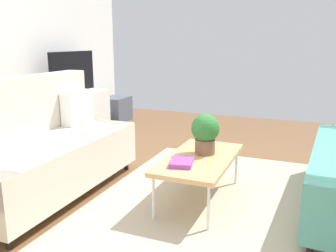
# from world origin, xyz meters

# --- Properties ---
(ground_plane) EXTENTS (7.68, 7.68, 0.00)m
(ground_plane) POSITION_xyz_m (0.00, 0.00, 0.00)
(ground_plane) COLOR brown
(area_rug) EXTENTS (2.90, 2.20, 0.01)m
(area_rug) POSITION_xyz_m (-0.11, -0.26, 0.01)
(area_rug) COLOR tan
(area_rug) RESTS_ON ground_plane
(couch_beige) EXTENTS (1.91, 0.86, 1.10)m
(couch_beige) POSITION_xyz_m (-0.45, 1.36, 0.44)
(couch_beige) COLOR beige
(couch_beige) RESTS_ON ground_plane
(coffee_table) EXTENTS (1.10, 0.56, 0.42)m
(coffee_table) POSITION_xyz_m (-0.06, -0.06, 0.39)
(coffee_table) COLOR tan
(coffee_table) RESTS_ON ground_plane
(tv_console) EXTENTS (1.40, 0.44, 0.64)m
(tv_console) POSITION_xyz_m (1.49, 2.46, 0.32)
(tv_console) COLOR silver
(tv_console) RESTS_ON ground_plane
(tv) EXTENTS (1.00, 0.20, 0.64)m
(tv) POSITION_xyz_m (1.49, 2.44, 0.95)
(tv) COLOR black
(tv) RESTS_ON tv_console
(storage_trunk) EXTENTS (0.52, 0.40, 0.44)m
(storage_trunk) POSITION_xyz_m (2.59, 2.36, 0.22)
(storage_trunk) COLOR #4C5666
(storage_trunk) RESTS_ON ground_plane
(potted_plant) EXTENTS (0.26, 0.26, 0.37)m
(potted_plant) POSITION_xyz_m (0.05, -0.07, 0.62)
(potted_plant) COLOR brown
(potted_plant) RESTS_ON coffee_table
(table_book_0) EXTENTS (0.27, 0.23, 0.04)m
(table_book_0) POSITION_xyz_m (-0.32, 0.02, 0.44)
(table_book_0) COLOR purple
(table_book_0) RESTS_ON coffee_table
(vase_0) EXTENTS (0.13, 0.13, 0.16)m
(vase_0) POSITION_xyz_m (0.91, 2.51, 0.72)
(vase_0) COLOR #4C72B2
(vase_0) RESTS_ON tv_console
(vase_1) EXTENTS (0.12, 0.12, 0.19)m
(vase_1) POSITION_xyz_m (1.10, 2.51, 0.73)
(vase_1) COLOR silver
(vase_1) RESTS_ON tv_console
(bottle_0) EXTENTS (0.05, 0.05, 0.20)m
(bottle_0) POSITION_xyz_m (1.28, 2.42, 0.74)
(bottle_0) COLOR purple
(bottle_0) RESTS_ON tv_console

